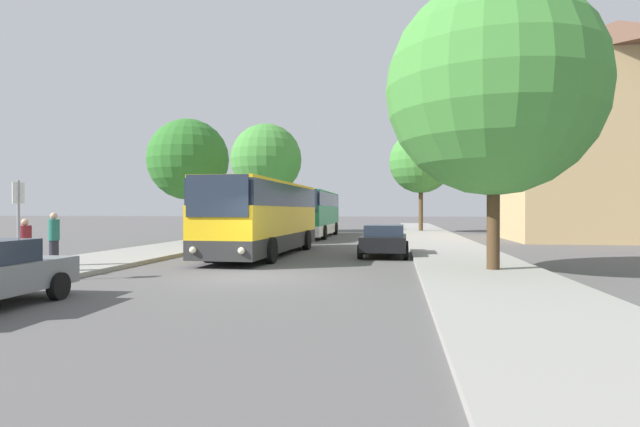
{
  "coord_description": "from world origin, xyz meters",
  "views": [
    {
      "loc": [
        4.32,
        -14.6,
        2.02
      ],
      "look_at": [
        -0.01,
        13.75,
        1.84
      ],
      "focal_mm": 28.0,
      "sensor_mm": 36.0,
      "label": 1
    }
  ],
  "objects": [
    {
      "name": "tree_left_near",
      "position": [
        -7.88,
        13.46,
        5.03
      ],
      "size": [
        4.79,
        4.79,
        7.29
      ],
      "color": "brown",
      "rests_on": "sidewalk_left"
    },
    {
      "name": "ground_plane",
      "position": [
        0.0,
        0.0,
        0.0
      ],
      "size": [
        300.0,
        300.0,
        0.0
      ],
      "primitive_type": "plane",
      "color": "#565454",
      "rests_on": "ground"
    },
    {
      "name": "tree_left_far",
      "position": [
        -7.67,
        30.59,
        6.77
      ],
      "size": [
        6.63,
        6.63,
        9.94
      ],
      "color": "#47331E",
      "rests_on": "sidewalk_left"
    },
    {
      "name": "tree_right_mid",
      "position": [
        6.58,
        32.25,
        6.51
      ],
      "size": [
        5.81,
        5.81,
        9.28
      ],
      "color": "#513D23",
      "rests_on": "sidewalk_right"
    },
    {
      "name": "tree_right_near",
      "position": [
        7.37,
        1.86,
        5.87
      ],
      "size": [
        6.79,
        6.79,
        9.12
      ],
      "color": "#47331E",
      "rests_on": "sidewalk_right"
    },
    {
      "name": "pedestrian_waiting_far",
      "position": [
        -6.79,
        -1.05,
        0.96
      ],
      "size": [
        0.36,
        0.36,
        1.62
      ],
      "rotation": [
        0.0,
        0.0,
        6.17
      ],
      "color": "#23232D",
      "rests_on": "sidewalk_left"
    },
    {
      "name": "sidewalk_right",
      "position": [
        7.0,
        0.0,
        0.07
      ],
      "size": [
        4.0,
        120.0,
        0.15
      ],
      "primitive_type": "cube",
      "color": "gray",
      "rests_on": "ground_plane"
    },
    {
      "name": "bus_stop_sign",
      "position": [
        -6.23,
        -1.98,
        1.83
      ],
      "size": [
        0.08,
        0.45,
        2.71
      ],
      "color": "gray",
      "rests_on": "sidewalk_left"
    },
    {
      "name": "parked_car_right_near",
      "position": [
        3.81,
        7.38,
        0.73
      ],
      "size": [
        2.15,
        4.03,
        1.38
      ],
      "rotation": [
        0.0,
        0.0,
        3.12
      ],
      "color": "black",
      "rests_on": "ground_plane"
    },
    {
      "name": "sidewalk_left",
      "position": [
        -7.0,
        0.0,
        0.07
      ],
      "size": [
        4.0,
        120.0,
        0.15
      ],
      "primitive_type": "cube",
      "color": "gray",
      "rests_on": "ground_plane"
    },
    {
      "name": "bus_middle",
      "position": [
        -1.85,
        22.9,
        1.82
      ],
      "size": [
        2.85,
        12.03,
        3.42
      ],
      "rotation": [
        0.0,
        0.0,
        0.01
      ],
      "color": "silver",
      "rests_on": "ground_plane"
    },
    {
      "name": "bus_front",
      "position": [
        -1.54,
        7.19,
        1.75
      ],
      "size": [
        3.0,
        11.38,
        3.26
      ],
      "rotation": [
        0.0,
        0.0,
        -0.03
      ],
      "color": "#2D2D2D",
      "rests_on": "ground_plane"
    },
    {
      "name": "building_right_background",
      "position": [
        19.36,
        22.22,
        7.51
      ],
      "size": [
        14.95,
        11.64,
        15.03
      ],
      "color": "tan",
      "rests_on": "ground_plane"
    },
    {
      "name": "pedestrian_waiting_near",
      "position": [
        -7.12,
        0.67,
        1.06
      ],
      "size": [
        0.36,
        0.36,
        1.8
      ],
      "rotation": [
        0.0,
        0.0,
        6.04
      ],
      "color": "#23232D",
      "rests_on": "sidewalk_left"
    }
  ]
}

